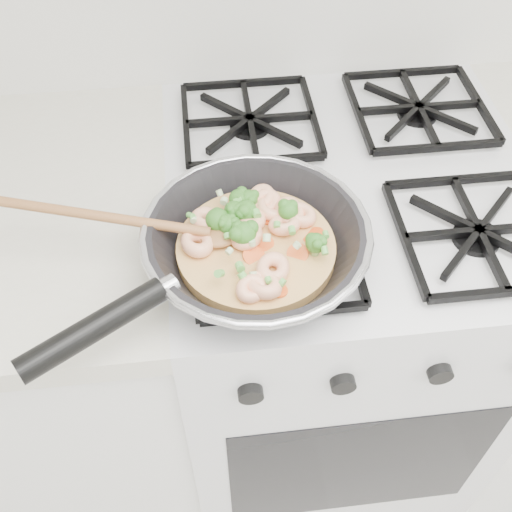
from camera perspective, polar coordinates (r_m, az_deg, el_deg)
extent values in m
cube|color=silver|center=(1.34, 6.72, -7.24)|extent=(0.60, 0.60, 0.90)
cube|color=black|center=(1.21, 9.60, -19.12)|extent=(0.48, 0.00, 0.40)
cube|color=black|center=(0.99, 9.11, 7.63)|extent=(0.56, 0.56, 0.02)
torus|color=silver|center=(0.80, 0.00, 2.30)|extent=(0.31, 0.31, 0.01)
cylinder|color=black|center=(0.73, -14.99, -6.57)|extent=(0.17, 0.13, 0.03)
cylinder|color=#DDAA60|center=(0.82, 0.00, 0.67)|extent=(0.21, 0.21, 0.02)
ellipsoid|color=#986137|center=(0.81, -3.51, 1.78)|extent=(0.06, 0.05, 0.01)
cylinder|color=#986137|center=(0.83, -14.08, 3.59)|extent=(0.28, 0.07, 0.05)
torus|color=#FFC096|center=(0.76, -0.41, -3.07)|extent=(0.06, 0.06, 0.03)
torus|color=#FFC096|center=(0.84, 4.17, 3.86)|extent=(0.07, 0.07, 0.02)
torus|color=#FFC096|center=(0.85, 1.33, 4.41)|extent=(0.06, 0.06, 0.03)
torus|color=#FFC096|center=(0.84, -4.61, 3.37)|extent=(0.07, 0.07, 0.02)
torus|color=#FFC096|center=(0.83, -0.58, 3.52)|extent=(0.07, 0.06, 0.02)
torus|color=#FFC096|center=(0.78, 1.57, -1.20)|extent=(0.07, 0.07, 0.03)
torus|color=#FFC096|center=(0.76, 0.72, -2.75)|extent=(0.07, 0.07, 0.03)
torus|color=#FFC096|center=(0.86, 0.87, 4.98)|extent=(0.07, 0.07, 0.03)
torus|color=#FFC096|center=(0.81, -0.90, 1.91)|extent=(0.07, 0.07, 0.03)
torus|color=#FFC096|center=(0.81, -5.52, 1.25)|extent=(0.06, 0.06, 0.03)
torus|color=#FFC096|center=(0.83, 2.67, 2.93)|extent=(0.05, 0.05, 0.03)
torus|color=#FFC096|center=(0.85, 3.16, 4.15)|extent=(0.06, 0.06, 0.03)
torus|color=#FFC096|center=(0.86, 0.57, 5.46)|extent=(0.05, 0.05, 0.03)
ellipsoid|color=#3C7C28|center=(0.82, -3.63, 3.39)|extent=(0.04, 0.04, 0.03)
ellipsoid|color=#3C7C28|center=(0.80, -1.13, 2.09)|extent=(0.04, 0.04, 0.03)
ellipsoid|color=#3C7C28|center=(0.81, -2.57, 2.95)|extent=(0.04, 0.04, 0.03)
ellipsoid|color=#3C7C28|center=(0.85, -1.66, 5.37)|extent=(0.03, 0.03, 0.03)
ellipsoid|color=#3C7C28|center=(0.83, 3.03, 4.26)|extent=(0.04, 0.04, 0.03)
ellipsoid|color=#3C7C28|center=(0.85, -0.72, 5.34)|extent=(0.03, 0.03, 0.03)
ellipsoid|color=#3C7C28|center=(0.83, -2.07, 4.26)|extent=(0.04, 0.04, 0.03)
ellipsoid|color=#3C7C28|center=(0.79, 5.61, 1.22)|extent=(0.04, 0.04, 0.03)
ellipsoid|color=#3C7C28|center=(0.83, -0.96, 4.18)|extent=(0.04, 0.04, 0.03)
cylinder|color=orange|center=(0.83, 5.33, 2.00)|extent=(0.04, 0.04, 0.01)
cylinder|color=orange|center=(0.84, 2.36, 3.41)|extent=(0.03, 0.03, 0.00)
cylinder|color=orange|center=(0.85, -0.15, 3.93)|extent=(0.03, 0.03, 0.01)
cylinder|color=orange|center=(0.77, 2.06, -3.17)|extent=(0.04, 0.04, 0.01)
cylinder|color=orange|center=(0.82, -3.55, 1.73)|extent=(0.04, 0.04, 0.00)
cylinder|color=orange|center=(0.86, -0.25, 4.45)|extent=(0.03, 0.03, 0.01)
cylinder|color=orange|center=(0.85, 0.23, 4.08)|extent=(0.04, 0.04, 0.01)
cylinder|color=orange|center=(0.83, -4.63, 2.28)|extent=(0.03, 0.03, 0.00)
cylinder|color=orange|center=(0.80, 3.92, 0.22)|extent=(0.03, 0.03, 0.01)
cylinder|color=orange|center=(0.80, -0.21, 0.03)|extent=(0.04, 0.04, 0.01)
cylinder|color=orange|center=(0.81, 0.78, 1.22)|extent=(0.04, 0.04, 0.00)
cylinder|color=orange|center=(0.85, 1.13, 3.72)|extent=(0.04, 0.04, 0.00)
cylinder|color=#5FB347|center=(0.80, 6.55, 2.00)|extent=(0.01, 0.01, 0.01)
cylinder|color=#5FB347|center=(0.81, 1.98, 2.92)|extent=(0.01, 0.01, 0.01)
cylinder|color=#5FB347|center=(0.78, 6.43, 0.50)|extent=(0.01, 0.01, 0.01)
cylinder|color=#BEDD9C|center=(0.82, -5.87, 3.42)|extent=(0.01, 0.01, 0.01)
cylinder|color=#BEDD9C|center=(0.80, 5.36, 1.78)|extent=(0.01, 0.01, 0.01)
cylinder|color=#5FB347|center=(0.82, -6.13, 3.78)|extent=(0.01, 0.01, 0.01)
cylinder|color=#BEDD9C|center=(0.84, -3.01, 5.16)|extent=(0.01, 0.01, 0.01)
cylinder|color=#5FB347|center=(0.80, -2.66, 1.90)|extent=(0.01, 0.01, 0.01)
cylinder|color=#BEDD9C|center=(0.78, -2.52, 0.46)|extent=(0.01, 0.01, 0.01)
cylinder|color=#5FB347|center=(0.75, 2.47, -2.50)|extent=(0.01, 0.01, 0.01)
cylinder|color=#5FB347|center=(0.80, -1.37, 2.46)|extent=(0.01, 0.01, 0.01)
cylinder|color=#BEDD9C|center=(0.78, 3.86, 1.02)|extent=(0.01, 0.01, 0.01)
cylinder|color=#5FB347|center=(0.77, -1.51, -1.03)|extent=(0.01, 0.01, 0.01)
cylinder|color=#5FB347|center=(0.76, -1.24, -1.91)|extent=(0.01, 0.01, 0.01)
cylinder|color=#5FB347|center=(0.82, 0.05, 3.97)|extent=(0.01, 0.01, 0.01)
cylinder|color=#BEDD9C|center=(0.85, -3.44, 5.93)|extent=(0.01, 0.01, 0.01)
cylinder|color=#5FB347|center=(0.80, 3.39, 2.41)|extent=(0.01, 0.01, 0.01)
cylinder|color=#5FB347|center=(0.75, 1.16, -2.26)|extent=(0.01, 0.01, 0.01)
cylinder|color=#BEDD9C|center=(0.79, -0.36, 1.26)|extent=(0.01, 0.01, 0.01)
cylinder|color=#BEDD9C|center=(0.79, 1.01, 1.71)|extent=(0.01, 0.01, 0.01)
cylinder|color=#5FB347|center=(0.75, -3.44, -1.64)|extent=(0.01, 0.01, 0.01)
cylinder|color=#BEDD9C|center=(0.76, -0.27, -1.78)|extent=(0.01, 0.01, 0.01)
cylinder|color=#5FB347|center=(0.84, -1.65, 5.22)|extent=(0.01, 0.01, 0.01)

